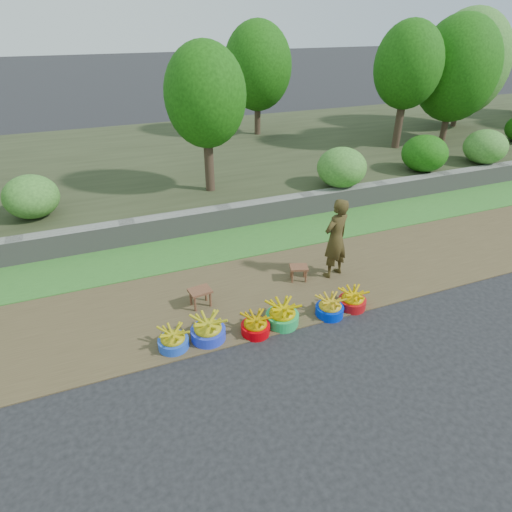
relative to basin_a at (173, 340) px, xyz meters
name	(u,v)px	position (x,y,z in m)	size (l,w,h in m)	color
ground_plane	(301,329)	(2.04, -0.31, -0.16)	(120.00, 120.00, 0.00)	black
dirt_shoulder	(271,289)	(2.04, 0.94, -0.15)	(80.00, 2.50, 0.02)	#4E4128
grass_verge	(235,242)	(2.04, 2.94, -0.14)	(80.00, 1.50, 0.04)	#337428
retaining_wall	(223,218)	(2.04, 3.79, 0.12)	(80.00, 0.35, 0.55)	slate
earth_bank	(178,162)	(2.04, 8.69, 0.09)	(80.00, 10.00, 0.50)	#313820
vegetation	(335,80)	(6.81, 7.04, 2.58)	(38.14, 8.04, 4.77)	#392A1E
basin_a	(173,340)	(0.00, 0.00, 0.00)	(0.47, 0.47, 0.35)	blue
basin_b	(208,330)	(0.56, 0.00, 0.03)	(0.55, 0.55, 0.41)	blue
basin_c	(255,325)	(1.31, -0.14, 0.00)	(0.47, 0.47, 0.35)	#BC0007
basin_d	(282,315)	(1.81, -0.08, 0.03)	(0.55, 0.55, 0.41)	green
basin_e	(330,307)	(2.67, -0.16, 0.00)	(0.48, 0.48, 0.36)	#0026CA
basin_f	(353,300)	(3.15, -0.12, 0.00)	(0.48, 0.48, 0.36)	#A40E12
stool_left	(200,293)	(0.68, 0.90, 0.13)	(0.41, 0.33, 0.33)	brown
stool_right	(299,269)	(2.66, 1.01, 0.10)	(0.40, 0.35, 0.30)	brown
vendor_woman	(336,239)	(3.37, 0.93, 0.66)	(0.58, 0.38, 1.60)	black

